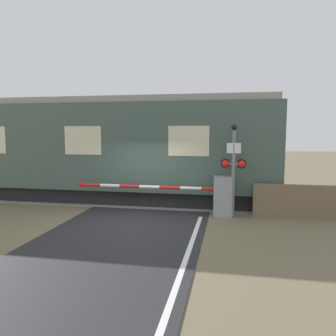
# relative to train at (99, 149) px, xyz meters

# --- Properties ---
(ground_plane) EXTENTS (80.00, 80.00, 0.00)m
(ground_plane) POSITION_rel_train_xyz_m (2.53, -3.32, -2.10)
(ground_plane) COLOR #6B6047
(track_bed) EXTENTS (36.00, 3.20, 0.13)m
(track_bed) POSITION_rel_train_xyz_m (2.53, 0.00, -2.08)
(track_bed) COLOR gray
(track_bed) RESTS_ON ground_plane
(train) EXTENTS (14.30, 3.04, 4.11)m
(train) POSITION_rel_train_xyz_m (0.00, 0.00, 0.00)
(train) COLOR black
(train) RESTS_ON ground_plane
(crossing_barrier) EXTENTS (5.40, 0.44, 1.33)m
(crossing_barrier) POSITION_rel_train_xyz_m (4.78, -2.01, -1.40)
(crossing_barrier) COLOR gray
(crossing_barrier) RESTS_ON ground_plane
(signal_post) EXTENTS (0.82, 0.26, 3.03)m
(signal_post) POSITION_rel_train_xyz_m (5.47, -2.05, -0.37)
(signal_post) COLOR gray
(signal_post) RESTS_ON ground_plane
(roadside_fence) EXTENTS (3.08, 0.06, 1.10)m
(roadside_fence) POSITION_rel_train_xyz_m (7.68, -1.78, -1.55)
(roadside_fence) COLOR #726047
(roadside_fence) RESTS_ON ground_plane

